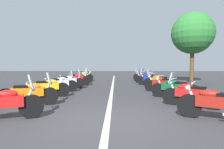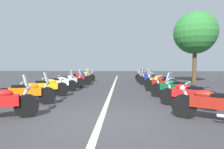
# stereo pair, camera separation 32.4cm
# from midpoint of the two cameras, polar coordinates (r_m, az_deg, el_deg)

# --- Properties ---
(ground_plane) EXTENTS (80.00, 80.00, 0.00)m
(ground_plane) POSITION_cam_midpoint_polar(r_m,az_deg,el_deg) (5.01, -3.40, -14.23)
(ground_plane) COLOR #38383A
(lane_centre_stripe) EXTENTS (26.91, 0.16, 0.01)m
(lane_centre_stripe) POSITION_cam_midpoint_polar(r_m,az_deg,el_deg) (11.67, -0.73, -4.29)
(lane_centre_stripe) COLOR beige
(lane_centre_stripe) RESTS_ON ground_plane
(motorcycle_left_row_0) EXTENTS (1.05, 2.07, 1.22)m
(motorcycle_left_row_0) POSITION_cam_midpoint_polar(r_m,az_deg,el_deg) (5.81, -32.45, -7.49)
(motorcycle_left_row_0) COLOR black
(motorcycle_left_row_0) RESTS_ON ground_plane
(motorcycle_left_row_1) EXTENTS (0.78, 2.10, 1.21)m
(motorcycle_left_row_1) POSITION_cam_midpoint_polar(r_m,az_deg,el_deg) (7.45, -25.41, -5.11)
(motorcycle_left_row_1) COLOR black
(motorcycle_left_row_1) RESTS_ON ground_plane
(motorcycle_left_row_2) EXTENTS (0.85, 1.96, 1.01)m
(motorcycle_left_row_2) POSITION_cam_midpoint_polar(r_m,az_deg,el_deg) (9.02, -20.25, -3.70)
(motorcycle_left_row_2) COLOR black
(motorcycle_left_row_2) RESTS_ON ground_plane
(motorcycle_left_row_3) EXTENTS (0.96, 1.94, 1.21)m
(motorcycle_left_row_3) POSITION_cam_midpoint_polar(r_m,az_deg,el_deg) (10.48, -16.84, -2.71)
(motorcycle_left_row_3) COLOR black
(motorcycle_left_row_3) RESTS_ON ground_plane
(motorcycle_left_row_4) EXTENTS (0.71, 2.16, 1.22)m
(motorcycle_left_row_4) POSITION_cam_midpoint_polar(r_m,az_deg,el_deg) (11.94, -14.27, -1.96)
(motorcycle_left_row_4) COLOR black
(motorcycle_left_row_4) RESTS_ON ground_plane
(motorcycle_left_row_5) EXTENTS (0.77, 2.19, 1.22)m
(motorcycle_left_row_5) POSITION_cam_midpoint_polar(r_m,az_deg,el_deg) (13.63, -11.89, -1.32)
(motorcycle_left_row_5) COLOR black
(motorcycle_left_row_5) RESTS_ON ground_plane
(motorcycle_left_row_6) EXTENTS (0.70, 2.07, 1.21)m
(motorcycle_left_row_6) POSITION_cam_midpoint_polar(r_m,az_deg,el_deg) (15.41, -11.06, -0.85)
(motorcycle_left_row_6) COLOR black
(motorcycle_left_row_6) RESTS_ON ground_plane
(motorcycle_left_row_7) EXTENTS (0.74, 2.04, 1.00)m
(motorcycle_left_row_7) POSITION_cam_midpoint_polar(r_m,az_deg,el_deg) (16.89, -9.77, -0.53)
(motorcycle_left_row_7) COLOR black
(motorcycle_left_row_7) RESTS_ON ground_plane
(motorcycle_right_row_0) EXTENTS (1.14, 1.82, 1.01)m
(motorcycle_right_row_0) POSITION_cam_midpoint_polar(r_m,az_deg,el_deg) (5.57, 28.05, -7.92)
(motorcycle_right_row_0) COLOR black
(motorcycle_right_row_0) RESTS_ON ground_plane
(motorcycle_right_row_1) EXTENTS (1.22, 1.77, 1.21)m
(motorcycle_right_row_1) POSITION_cam_midpoint_polar(r_m,az_deg,el_deg) (7.03, 21.75, -5.54)
(motorcycle_right_row_1) COLOR black
(motorcycle_right_row_1) RESTS_ON ground_plane
(motorcycle_right_row_2) EXTENTS (1.39, 1.86, 1.00)m
(motorcycle_right_row_2) POSITION_cam_midpoint_polar(r_m,az_deg,el_deg) (8.52, 17.78, -4.04)
(motorcycle_right_row_2) COLOR black
(motorcycle_right_row_2) RESTS_ON ground_plane
(motorcycle_right_row_3) EXTENTS (1.38, 1.84, 1.01)m
(motorcycle_right_row_3) POSITION_cam_midpoint_polar(r_m,az_deg,el_deg) (10.31, 14.54, -2.79)
(motorcycle_right_row_3) COLOR black
(motorcycle_right_row_3) RESTS_ON ground_plane
(motorcycle_right_row_4) EXTENTS (1.44, 1.77, 1.21)m
(motorcycle_right_row_4) POSITION_cam_midpoint_polar(r_m,az_deg,el_deg) (11.97, 13.55, -1.96)
(motorcycle_right_row_4) COLOR black
(motorcycle_right_row_4) RESTS_ON ground_plane
(motorcycle_right_row_5) EXTENTS (1.21, 1.90, 1.21)m
(motorcycle_right_row_5) POSITION_cam_midpoint_polar(r_m,az_deg,el_deg) (13.56, 11.31, -1.37)
(motorcycle_right_row_5) COLOR black
(motorcycle_right_row_5) RESTS_ON ground_plane
(motorcycle_right_row_6) EXTENTS (1.13, 1.76, 1.19)m
(motorcycle_right_row_6) POSITION_cam_midpoint_polar(r_m,az_deg,el_deg) (15.17, 9.80, -0.94)
(motorcycle_right_row_6) COLOR black
(motorcycle_right_row_6) RESTS_ON ground_plane
(motorcycle_right_row_7) EXTENTS (1.46, 1.78, 1.22)m
(motorcycle_right_row_7) POSITION_cam_midpoint_polar(r_m,az_deg,el_deg) (16.73, 9.13, -0.50)
(motorcycle_right_row_7) COLOR black
(motorcycle_right_row_7) RESTS_ON ground_plane
(roadside_tree_0) EXTENTS (3.45, 3.45, 5.84)m
(roadside_tree_0) POSITION_cam_midpoint_polar(r_m,az_deg,el_deg) (16.98, 23.12, 11.62)
(roadside_tree_0) COLOR brown
(roadside_tree_0) RESTS_ON ground_plane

